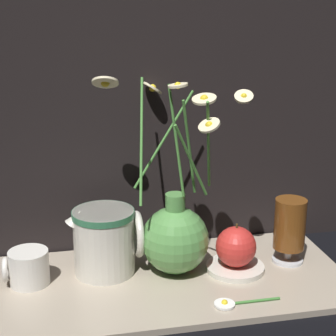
# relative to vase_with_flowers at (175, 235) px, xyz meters

# --- Properties ---
(ground_plane) EXTENTS (6.00, 6.00, 0.00)m
(ground_plane) POSITION_rel_vase_with_flowers_xyz_m (-0.03, -0.03, -0.09)
(ground_plane) COLOR black
(shelf) EXTENTS (0.69, 0.32, 0.01)m
(shelf) POSITION_rel_vase_with_flowers_xyz_m (-0.03, -0.03, -0.08)
(shelf) COLOR tan
(shelf) RESTS_ON ground_plane
(vase_with_flowers) EXTENTS (0.28, 0.23, 0.38)m
(vase_with_flowers) POSITION_rel_vase_with_flowers_xyz_m (0.00, 0.00, 0.00)
(vase_with_flowers) COLOR #59994C
(vase_with_flowers) RESTS_ON shelf
(yellow_mug) EXTENTS (0.08, 0.07, 0.06)m
(yellow_mug) POSITION_rel_vase_with_flowers_xyz_m (-0.27, 0.01, -0.04)
(yellow_mug) COLOR silver
(yellow_mug) RESTS_ON shelf
(ceramic_pitcher) EXTENTS (0.14, 0.12, 0.14)m
(ceramic_pitcher) POSITION_rel_vase_with_flowers_xyz_m (-0.13, 0.02, -0.01)
(ceramic_pitcher) COLOR beige
(ceramic_pitcher) RESTS_ON shelf
(tea_glass) EXTENTS (0.06, 0.06, 0.13)m
(tea_glass) POSITION_rel_vase_with_flowers_xyz_m (0.23, -0.01, -0.00)
(tea_glass) COLOR silver
(tea_glass) RESTS_ON shelf
(saucer_plate) EXTENTS (0.11, 0.11, 0.01)m
(saucer_plate) POSITION_rel_vase_with_flowers_xyz_m (0.11, -0.02, -0.07)
(saucer_plate) COLOR silver
(saucer_plate) RESTS_ON shelf
(orange_fruit) EXTENTS (0.08, 0.08, 0.09)m
(orange_fruit) POSITION_rel_vase_with_flowers_xyz_m (0.11, -0.02, -0.03)
(orange_fruit) COLOR red
(orange_fruit) RESTS_ON saucer_plate
(loose_daisy) EXTENTS (0.12, 0.04, 0.01)m
(loose_daisy) POSITION_rel_vase_with_flowers_xyz_m (0.07, -0.14, -0.07)
(loose_daisy) COLOR #3D7A33
(loose_daisy) RESTS_ON shelf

